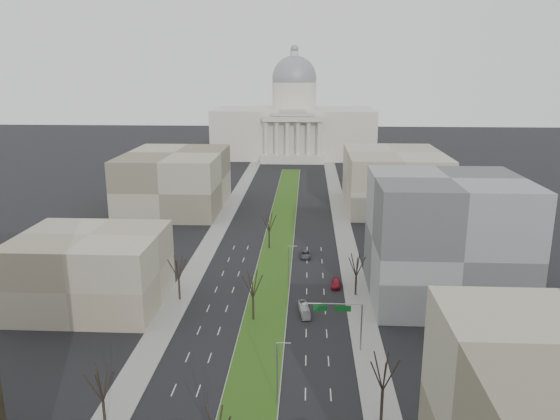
% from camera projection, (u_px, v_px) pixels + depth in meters
% --- Properties ---
extents(ground, '(600.00, 600.00, 0.00)m').
position_uv_depth(ground, '(277.00, 249.00, 136.38)').
color(ground, black).
rests_on(ground, ground).
extents(median, '(8.00, 222.03, 0.20)m').
position_uv_depth(median, '(277.00, 250.00, 135.38)').
color(median, '#999993').
rests_on(median, ground).
extents(sidewalk_left, '(5.00, 330.00, 0.15)m').
position_uv_depth(sidewalk_left, '(186.00, 286.00, 113.08)').
color(sidewalk_left, gray).
rests_on(sidewalk_left, ground).
extents(sidewalk_right, '(5.00, 330.00, 0.15)m').
position_uv_depth(sidewalk_right, '(356.00, 289.00, 111.32)').
color(sidewalk_right, gray).
rests_on(sidewalk_right, ground).
extents(capitol, '(80.00, 46.00, 55.00)m').
position_uv_depth(capitol, '(294.00, 124.00, 276.84)').
color(capitol, beige).
rests_on(capitol, ground).
extents(building_beige_left, '(26.00, 22.00, 14.00)m').
position_uv_depth(building_beige_left, '(91.00, 270.00, 102.46)').
color(building_beige_left, tan).
rests_on(building_beige_left, ground).
extents(building_grey_right, '(28.00, 26.00, 24.00)m').
position_uv_depth(building_grey_right, '(445.00, 239.00, 104.59)').
color(building_grey_right, '#575A5C').
rests_on(building_grey_right, ground).
extents(building_far_left, '(30.00, 40.00, 18.00)m').
position_uv_depth(building_far_left, '(175.00, 180.00, 174.54)').
color(building_far_left, '#79725D').
rests_on(building_far_left, ground).
extents(building_far_right, '(30.00, 40.00, 18.00)m').
position_uv_depth(building_far_right, '(393.00, 180.00, 175.84)').
color(building_far_right, tan).
rests_on(building_far_right, ground).
extents(tree_left_mid, '(5.40, 5.40, 9.72)m').
position_uv_depth(tree_left_mid, '(101.00, 382.00, 65.90)').
color(tree_left_mid, black).
rests_on(tree_left_mid, ground).
extents(tree_left_far, '(5.28, 5.28, 9.50)m').
position_uv_depth(tree_left_far, '(178.00, 267.00, 104.60)').
color(tree_left_far, black).
rests_on(tree_left_far, ground).
extents(tree_right_mid, '(5.52, 5.52, 9.94)m').
position_uv_depth(tree_right_mid, '(384.00, 371.00, 68.00)').
color(tree_right_mid, black).
rests_on(tree_right_mid, ground).
extents(tree_right_far, '(5.04, 5.04, 9.07)m').
position_uv_depth(tree_right_far, '(357.00, 264.00, 106.81)').
color(tree_right_far, black).
rests_on(tree_right_far, ground).
extents(tree_median_b, '(5.40, 5.40, 9.72)m').
position_uv_depth(tree_median_b, '(253.00, 284.00, 96.06)').
color(tree_median_b, black).
rests_on(tree_median_b, ground).
extents(tree_median_c, '(5.40, 5.40, 9.72)m').
position_uv_depth(tree_median_c, '(269.00, 222.00, 134.72)').
color(tree_median_c, black).
rests_on(tree_median_c, ground).
extents(streetlamp_median_b, '(1.90, 0.20, 9.16)m').
position_uv_depth(streetlamp_median_b, '(277.00, 372.00, 72.16)').
color(streetlamp_median_b, gray).
rests_on(streetlamp_median_b, ground).
extents(streetlamp_median_c, '(1.90, 0.20, 9.16)m').
position_uv_depth(streetlamp_median_c, '(289.00, 266.00, 110.82)').
color(streetlamp_median_c, gray).
rests_on(streetlamp_median_c, ground).
extents(mast_arm_signs, '(9.12, 0.24, 8.09)m').
position_uv_depth(mast_arm_signs, '(344.00, 315.00, 85.87)').
color(mast_arm_signs, gray).
rests_on(mast_arm_signs, ground).
extents(car_red, '(2.29, 4.82, 1.36)m').
position_uv_depth(car_red, '(336.00, 284.00, 112.44)').
color(car_red, maroon).
rests_on(car_red, ground).
extents(car_grey_far, '(2.56, 5.25, 1.44)m').
position_uv_depth(car_grey_far, '(305.00, 254.00, 130.19)').
color(car_grey_far, '#474A4E').
rests_on(car_grey_far, ground).
extents(box_van, '(2.34, 6.47, 1.76)m').
position_uv_depth(box_van, '(304.00, 310.00, 99.99)').
color(box_van, silver).
rests_on(box_van, ground).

